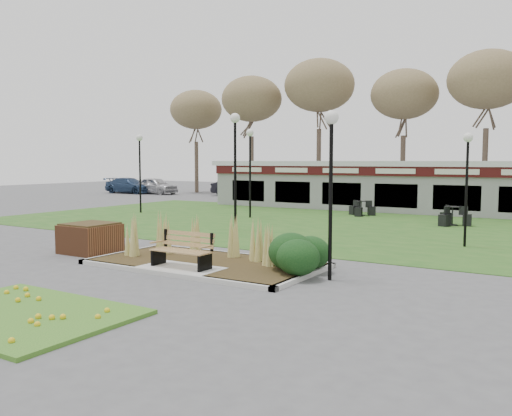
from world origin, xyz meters
The scene contains 18 objects.
ground centered at (0.00, 0.00, 0.00)m, with size 100.00×100.00×0.00m, color #515154.
lawn centered at (0.00, 12.00, 0.01)m, with size 34.00×16.00×0.02m, color #24551B.
flower_bed centered at (0.00, -4.60, 0.07)m, with size 4.20×3.00×0.16m.
planting_bed centered at (1.27, 1.35, 0.37)m, with size 6.75×3.40×1.27m.
park_bench centered at (0.00, 0.25, 0.59)m, with size 1.70×0.66×0.93m.
brick_planter centered at (-4.40, 1.00, 0.48)m, with size 1.50×1.50×0.95m.
food_pavilion centered at (0.00, 19.96, 1.48)m, with size 24.60×3.40×2.90m.
tree_backdrop centered at (0.00, 28.00, 8.36)m, with size 47.24×5.24×10.36m.
lamp_post_near_right centered at (3.71, 1.32, 3.00)m, with size 0.34×0.34×4.12m.
lamp_post_mid_left centered at (-5.68, 12.54, 3.29)m, with size 0.37×0.37×4.51m.
lamp_post_mid_right centered at (-3.42, 7.81, 3.54)m, with size 0.40×0.40×4.85m.
lamp_post_far_right centered at (5.52, 8.41, 2.80)m, with size 0.32×0.32×3.85m.
lamp_post_far_left centered at (-12.33, 11.58, 3.18)m, with size 0.36×0.36×4.37m.
bistro_set_b centered at (-1.21, 16.49, 0.28)m, with size 1.44×1.33×0.77m.
bistro_set_c centered at (3.85, 14.47, 0.30)m, with size 1.50×1.58×0.85m.
car_silver centered at (-23.37, 25.03, 0.73)m, with size 1.73×4.31×1.47m, color #B9B8BD.
car_black centered at (-16.05, 27.00, 0.72)m, with size 1.52×4.35×1.43m, color black.
car_blue centered at (-26.00, 24.54, 0.70)m, with size 1.95×4.80×1.39m, color navy.
Camera 1 is at (9.01, -10.73, 2.91)m, focal length 38.00 mm.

